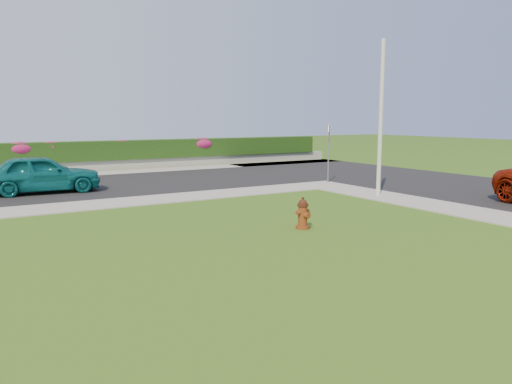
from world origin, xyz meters
TOP-DOWN VIEW (x-y plane):
  - ground at (0.00, 0.00)m, footprint 120.00×120.00m
  - street_right at (12.00, 4.00)m, footprint 8.00×32.00m
  - street_far at (-5.00, 14.00)m, footprint 26.00×8.00m
  - sidewalk_far at (-6.00, 9.00)m, footprint 24.00×2.00m
  - curb_corner at (7.00, 9.00)m, footprint 2.00×2.00m
  - sidewalk_beyond at (-1.00, 19.00)m, footprint 34.00×2.00m
  - retaining_wall at (-1.00, 20.50)m, footprint 34.00×0.40m
  - hedge at (-1.00, 20.60)m, footprint 32.00×0.90m
  - fire_hydrant at (0.95, 2.24)m, footprint 0.45×0.43m
  - sedan_teal at (-4.22, 12.85)m, footprint 4.61×2.09m
  - utility_pole at (6.88, 5.36)m, footprint 0.16×0.16m
  - stop_sign at (7.77, 9.52)m, footprint 0.54×0.55m
  - flower_clump_c at (-4.15, 20.50)m, footprint 1.46×0.94m
  - flower_clump_d at (-2.60, 20.50)m, footprint 1.11×0.71m
  - flower_clump_e at (1.31, 20.50)m, footprint 1.01×0.65m
  - flower_clump_f at (6.42, 20.50)m, footprint 1.54×0.99m

SIDE VIEW (x-z plane):
  - ground at x=0.00m, z-range 0.00..0.00m
  - street_right at x=12.00m, z-range 0.00..0.04m
  - street_far at x=-5.00m, z-range 0.00..0.04m
  - sidewalk_far at x=-6.00m, z-range 0.00..0.04m
  - curb_corner at x=7.00m, z-range 0.00..0.04m
  - sidewalk_beyond at x=-1.00m, z-range 0.00..0.04m
  - retaining_wall at x=-1.00m, z-range 0.00..0.60m
  - fire_hydrant at x=0.95m, z-range -0.02..0.86m
  - sedan_teal at x=-4.22m, z-range 0.04..1.58m
  - hedge at x=-1.00m, z-range 0.60..1.70m
  - flower_clump_f at x=6.42m, z-range 1.01..1.78m
  - flower_clump_c at x=-4.15m, z-range 1.05..1.78m
  - flower_clump_d at x=-2.60m, z-range 1.20..1.76m
  - flower_clump_e at x=1.31m, z-range 1.25..1.75m
  - stop_sign at x=7.77m, z-range 0.69..3.46m
  - utility_pole at x=6.88m, z-range 0.00..5.95m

